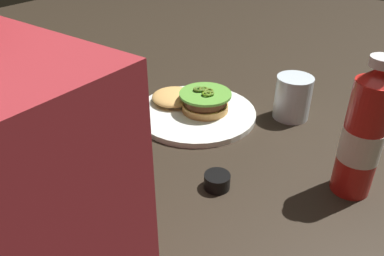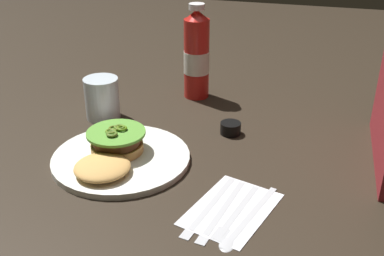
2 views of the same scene
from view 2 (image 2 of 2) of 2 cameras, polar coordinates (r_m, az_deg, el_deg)
name	(u,v)px [view 2 (image 2 of 2)]	position (r m, az deg, el deg)	size (l,w,h in m)	color
ground_plane	(145,129)	(1.11, -5.71, -0.12)	(3.00, 3.00, 0.00)	black
dinner_plate	(121,158)	(0.99, -8.63, -3.66)	(0.29, 0.29, 0.01)	white
burger_sandwich	(111,150)	(0.97, -9.86, -2.66)	(0.20, 0.12, 0.05)	tan
ketchup_bottle	(197,56)	(1.25, 0.56, 8.80)	(0.07, 0.07, 0.25)	red
water_glass	(102,98)	(1.17, -10.92, 3.59)	(0.08, 0.08, 0.10)	silver
condiment_cup	(231,128)	(1.08, 4.73, -0.02)	(0.05, 0.05, 0.03)	black
napkin	(232,209)	(0.84, 4.85, -9.80)	(0.18, 0.12, 0.00)	silver
steak_knife	(207,208)	(0.83, 1.84, -9.76)	(0.20, 0.05, 0.00)	silver
butter_knife	(220,213)	(0.82, 3.42, -10.30)	(0.20, 0.05, 0.00)	silver
fork_utensil	(234,215)	(0.82, 5.10, -10.55)	(0.18, 0.05, 0.00)	silver
spoon_utensil	(243,224)	(0.80, 6.21, -11.54)	(0.20, 0.07, 0.00)	silver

